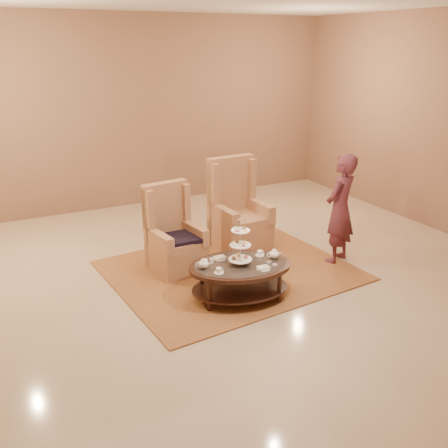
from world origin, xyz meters
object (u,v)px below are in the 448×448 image
armchair_right (237,219)px  person (340,209)px  tea_table (240,270)px  armchair_left (173,241)px

armchair_right → person: person is taller
tea_table → armchair_left: bearing=121.7°
tea_table → armchair_right: bearing=75.8°
person → armchair_left: bearing=-44.8°
armchair_right → person: bearing=-49.8°
tea_table → armchair_right: 1.66m
armchair_right → person: 1.55m
armchair_right → person: size_ratio=0.88×
armchair_right → armchair_left: bearing=-168.3°
tea_table → person: size_ratio=0.90×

